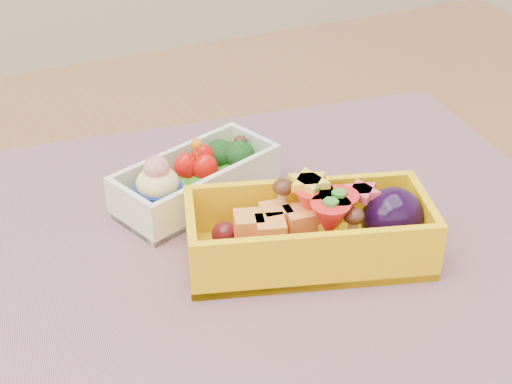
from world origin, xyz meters
name	(u,v)px	position (x,y,z in m)	size (l,w,h in m)	color
table	(230,308)	(0.00, 0.00, 0.65)	(1.20, 0.80, 0.75)	brown
placemat	(250,237)	(0.01, -0.03, 0.75)	(0.55, 0.43, 0.00)	#8F636C
bento_white	(196,179)	(-0.01, 0.04, 0.77)	(0.16, 0.11, 0.06)	silver
bento_yellow	(314,230)	(0.04, -0.08, 0.78)	(0.20, 0.13, 0.06)	yellow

